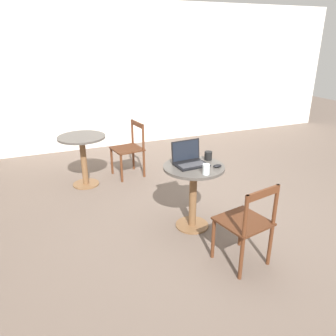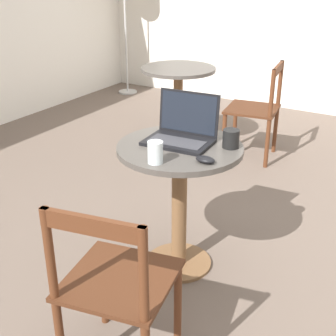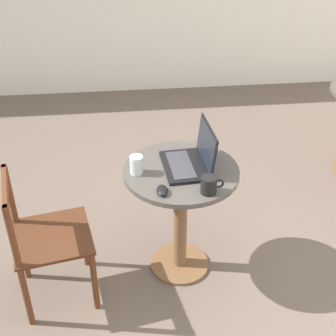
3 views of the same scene
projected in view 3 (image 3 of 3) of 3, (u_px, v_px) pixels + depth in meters
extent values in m
plane|color=#66564C|center=(213.00, 299.00, 2.83)|extent=(16.00, 16.00, 0.00)
cylinder|color=brown|center=(179.00, 263.00, 3.08)|extent=(0.38, 0.38, 0.02)
cylinder|color=brown|center=(180.00, 221.00, 2.88)|extent=(0.09, 0.09, 0.70)
cylinder|color=#4C4742|center=(181.00, 172.00, 2.68)|extent=(0.67, 0.67, 0.03)
cylinder|color=#562D19|center=(84.00, 239.00, 2.97)|extent=(0.04, 0.04, 0.43)
cylinder|color=#562D19|center=(95.00, 281.00, 2.67)|extent=(0.04, 0.04, 0.43)
cylinder|color=#562D19|center=(23.00, 251.00, 2.88)|extent=(0.04, 0.04, 0.43)
cylinder|color=#562D19|center=(26.00, 297.00, 2.57)|extent=(0.04, 0.04, 0.43)
cube|color=#492715|center=(52.00, 237.00, 2.65)|extent=(0.50, 0.50, 0.02)
cylinder|color=#562D19|center=(10.00, 194.00, 2.64)|extent=(0.04, 0.04, 0.39)
cylinder|color=#562D19|center=(12.00, 237.00, 2.34)|extent=(0.04, 0.04, 0.39)
cube|color=#562D19|center=(5.00, 190.00, 2.40)|extent=(0.10, 0.40, 0.07)
cube|color=black|center=(184.00, 166.00, 2.69)|extent=(0.26, 0.36, 0.02)
cube|color=#38383D|center=(181.00, 165.00, 2.68)|extent=(0.15, 0.30, 0.00)
cube|color=black|center=(207.00, 145.00, 2.64)|extent=(0.06, 0.35, 0.23)
cube|color=black|center=(206.00, 145.00, 2.64)|extent=(0.05, 0.32, 0.21)
ellipsoid|color=black|center=(162.00, 190.00, 2.48)|extent=(0.06, 0.10, 0.03)
cylinder|color=black|center=(209.00, 185.00, 2.46)|extent=(0.09, 0.09, 0.10)
torus|color=black|center=(219.00, 184.00, 2.46)|extent=(0.05, 0.01, 0.05)
cylinder|color=silver|center=(136.00, 165.00, 2.61)|extent=(0.08, 0.08, 0.11)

